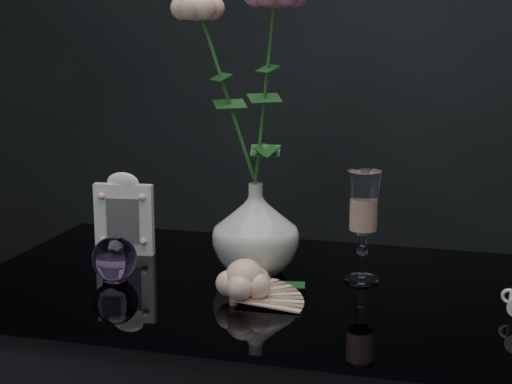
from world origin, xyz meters
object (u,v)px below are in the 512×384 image
(wine_glass, at_px, (363,227))
(paperweight, at_px, (115,259))
(loose_rose, at_px, (244,280))
(picture_frame, at_px, (124,213))
(vase, at_px, (256,228))

(wine_glass, height_order, paperweight, wine_glass)
(paperweight, distance_m, loose_rose, 0.24)
(wine_glass, xyz_separation_m, picture_frame, (-0.46, 0.04, -0.02))
(paperweight, height_order, loose_rose, paperweight)
(wine_glass, bearing_deg, loose_rose, -139.42)
(picture_frame, bearing_deg, vase, -15.49)
(paperweight, bearing_deg, picture_frame, 108.59)
(picture_frame, distance_m, loose_rose, 0.35)
(wine_glass, relative_size, loose_rose, 0.98)
(vase, xyz_separation_m, paperweight, (-0.22, -0.11, -0.04))
(picture_frame, bearing_deg, wine_glass, -11.82)
(paperweight, bearing_deg, vase, 26.48)
(loose_rose, bearing_deg, wine_glass, 59.33)
(vase, distance_m, picture_frame, 0.27)
(wine_glass, relative_size, paperweight, 2.46)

